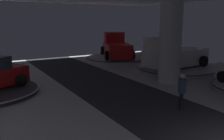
% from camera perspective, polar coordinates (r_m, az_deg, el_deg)
% --- Properties ---
extents(column_right, '(1.34, 1.34, 5.50)m').
position_cam_1_polar(column_right, '(15.31, 13.42, 7.21)').
color(column_right, silver).
rests_on(column_right, ground).
extents(display_platform_deep_right, '(5.86, 5.86, 0.31)m').
position_cam_1_polar(display_platform_deep_right, '(23.76, 1.04, 2.72)').
color(display_platform_deep_right, '#B7B7BC').
rests_on(display_platform_deep_right, ground).
extents(pickup_truck_deep_right, '(4.14, 5.70, 2.30)m').
position_cam_1_polar(pickup_truck_deep_right, '(23.93, 0.93, 5.38)').
color(pickup_truck_deep_right, red).
rests_on(pickup_truck_deep_right, display_platform_deep_right).
extents(display_platform_far_right, '(6.03, 6.03, 0.25)m').
position_cam_1_polar(display_platform_far_right, '(19.68, 14.54, 0.39)').
color(display_platform_far_right, '#B7B7BC').
rests_on(display_platform_far_right, ground).
extents(pickup_truck_far_right, '(5.46, 3.02, 2.30)m').
position_cam_1_polar(pickup_truck_far_right, '(19.27, 14.08, 3.32)').
color(pickup_truck_far_right, silver).
rests_on(pickup_truck_far_right, display_platform_far_right).
extents(visitor_walking_near, '(0.32, 0.32, 1.59)m').
position_cam_1_polar(visitor_walking_near, '(11.00, 15.92, -4.31)').
color(visitor_walking_near, black).
rests_on(visitor_walking_near, ground).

